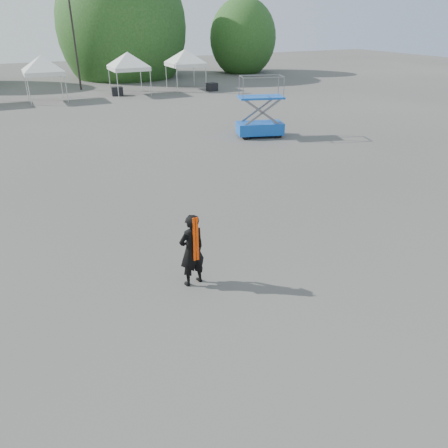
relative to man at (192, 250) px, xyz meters
name	(u,v)px	position (x,y,z in m)	size (l,w,h in m)	color
ground	(182,265)	(0.08, 0.91, -0.94)	(120.00, 120.00, 0.00)	#474442
light_pole_east	(72,21)	(3.08, 32.91, 4.58)	(0.60, 0.25, 9.80)	black
tree_mid_e	(122,27)	(9.08, 39.91, 3.90)	(5.12, 5.12, 7.79)	#382314
tree_far_e	(243,38)	(22.08, 37.91, 2.69)	(3.84, 3.84, 5.84)	#382314
tent_e	(41,59)	(-0.20, 28.46, 2.12)	(3.99, 3.99, 3.88)	silver
tent_f	(128,55)	(6.37, 28.56, 2.12)	(4.12, 4.12, 3.88)	silver
tent_g	(185,53)	(11.61, 29.20, 2.12)	(4.10, 4.10, 3.88)	silver
man	(192,250)	(0.00, 0.00, 0.00)	(0.75, 0.57, 1.87)	black
scissor_lift	(261,107)	(8.89, 11.75, 0.66)	(2.71, 1.89, 3.18)	#0C2DA5
crate_mid	(117,91)	(5.23, 28.45, -0.60)	(0.88, 0.69, 0.69)	black
crate_east	(212,87)	(13.25, 27.23, -0.61)	(0.85, 0.66, 0.66)	black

